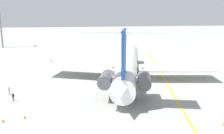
{
  "coord_description": "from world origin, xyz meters",
  "views": [
    {
      "loc": [
        -51.34,
        16.08,
        16.79
      ],
      "look_at": [
        4.68,
        8.35,
        3.2
      ],
      "focal_mm": 38.54,
      "sensor_mm": 36.0,
      "label": 1
    }
  ],
  "objects_px": {
    "main_jetliner": "(128,66)",
    "ground_crew_near_tail": "(13,96)",
    "ground_crew_portside": "(9,90)",
    "safety_cone_nose": "(25,117)",
    "safety_cone_tail": "(3,121)",
    "safety_cone_wingtip": "(224,124)",
    "light_mast": "(0,16)",
    "ground_crew_near_nose": "(51,60)"
  },
  "relations": [
    {
      "from": "main_jetliner",
      "to": "safety_cone_tail",
      "type": "distance_m",
      "value": 30.29
    },
    {
      "from": "ground_crew_near_nose",
      "to": "light_mast",
      "type": "relative_size",
      "value": 0.07
    },
    {
      "from": "main_jetliner",
      "to": "safety_cone_tail",
      "type": "bearing_deg",
      "value": 143.53
    },
    {
      "from": "ground_crew_portside",
      "to": "light_mast",
      "type": "height_order",
      "value": "light_mast"
    },
    {
      "from": "ground_crew_near_tail",
      "to": "ground_crew_portside",
      "type": "height_order",
      "value": "ground_crew_near_tail"
    },
    {
      "from": "safety_cone_wingtip",
      "to": "main_jetliner",
      "type": "bearing_deg",
      "value": 21.19
    },
    {
      "from": "main_jetliner",
      "to": "safety_cone_nose",
      "type": "distance_m",
      "value": 27.44
    },
    {
      "from": "ground_crew_near_tail",
      "to": "safety_cone_tail",
      "type": "relative_size",
      "value": 3.11
    },
    {
      "from": "ground_crew_portside",
      "to": "ground_crew_near_nose",
      "type": "bearing_deg",
      "value": -121.93
    },
    {
      "from": "safety_cone_tail",
      "to": "main_jetliner",
      "type": "bearing_deg",
      "value": -50.68
    },
    {
      "from": "main_jetliner",
      "to": "safety_cone_wingtip",
      "type": "distance_m",
      "value": 26.68
    },
    {
      "from": "safety_cone_nose",
      "to": "safety_cone_wingtip",
      "type": "bearing_deg",
      "value": -102.27
    },
    {
      "from": "ground_crew_near_nose",
      "to": "safety_cone_wingtip",
      "type": "relative_size",
      "value": 3.29
    },
    {
      "from": "main_jetliner",
      "to": "ground_crew_near_tail",
      "type": "bearing_deg",
      "value": 127.62
    },
    {
      "from": "safety_cone_wingtip",
      "to": "ground_crew_portside",
      "type": "bearing_deg",
      "value": 62.65
    },
    {
      "from": "ground_crew_near_nose",
      "to": "safety_cone_nose",
      "type": "relative_size",
      "value": 3.29
    },
    {
      "from": "ground_crew_portside",
      "to": "main_jetliner",
      "type": "bearing_deg",
      "value": 172.73
    },
    {
      "from": "safety_cone_tail",
      "to": "light_mast",
      "type": "xyz_separation_m",
      "value": [
        77.36,
        22.21,
        13.71
      ]
    },
    {
      "from": "safety_cone_tail",
      "to": "ground_crew_near_tail",
      "type": "bearing_deg",
      "value": 4.1
    },
    {
      "from": "ground_crew_near_nose",
      "to": "ground_crew_portside",
      "type": "distance_m",
      "value": 28.68
    },
    {
      "from": "safety_cone_nose",
      "to": "safety_cone_tail",
      "type": "xyz_separation_m",
      "value": [
        -0.89,
        3.02,
        0.0
      ]
    },
    {
      "from": "ground_crew_near_tail",
      "to": "safety_cone_tail",
      "type": "xyz_separation_m",
      "value": [
        -8.72,
        -0.63,
        -0.81
      ]
    },
    {
      "from": "ground_crew_near_nose",
      "to": "ground_crew_near_tail",
      "type": "distance_m",
      "value": 32.29
    },
    {
      "from": "safety_cone_nose",
      "to": "safety_cone_tail",
      "type": "bearing_deg",
      "value": 106.35
    },
    {
      "from": "safety_cone_wingtip",
      "to": "light_mast",
      "type": "height_order",
      "value": "light_mast"
    },
    {
      "from": "ground_crew_portside",
      "to": "safety_cone_wingtip",
      "type": "xyz_separation_m",
      "value": [
        -18.23,
        -35.24,
        -0.77
      ]
    },
    {
      "from": "ground_crew_portside",
      "to": "light_mast",
      "type": "relative_size",
      "value": 0.06
    },
    {
      "from": "safety_cone_nose",
      "to": "light_mast",
      "type": "xyz_separation_m",
      "value": [
        76.47,
        25.23,
        13.71
      ]
    },
    {
      "from": "safety_cone_wingtip",
      "to": "safety_cone_tail",
      "type": "height_order",
      "value": "same"
    },
    {
      "from": "safety_cone_nose",
      "to": "safety_cone_tail",
      "type": "distance_m",
      "value": 3.14
    },
    {
      "from": "light_mast",
      "to": "main_jetliner",
      "type": "bearing_deg",
      "value": -142.03
    },
    {
      "from": "safety_cone_nose",
      "to": "main_jetliner",
      "type": "bearing_deg",
      "value": -48.1
    },
    {
      "from": "main_jetliner",
      "to": "ground_crew_portside",
      "type": "distance_m",
      "value": 26.61
    },
    {
      "from": "safety_cone_wingtip",
      "to": "safety_cone_nose",
      "type": "bearing_deg",
      "value": 77.73
    },
    {
      "from": "ground_crew_near_tail",
      "to": "light_mast",
      "type": "relative_size",
      "value": 0.07
    },
    {
      "from": "ground_crew_portside",
      "to": "safety_cone_nose",
      "type": "height_order",
      "value": "ground_crew_portside"
    },
    {
      "from": "ground_crew_portside",
      "to": "light_mast",
      "type": "distance_m",
      "value": 68.92
    },
    {
      "from": "ground_crew_portside",
      "to": "safety_cone_tail",
      "type": "distance_m",
      "value": 12.87
    },
    {
      "from": "ground_crew_portside",
      "to": "safety_cone_wingtip",
      "type": "distance_m",
      "value": 39.68
    },
    {
      "from": "safety_cone_nose",
      "to": "safety_cone_tail",
      "type": "relative_size",
      "value": 1.0
    },
    {
      "from": "main_jetliner",
      "to": "safety_cone_wingtip",
      "type": "xyz_separation_m",
      "value": [
        -24.67,
        -9.56,
        -3.45
      ]
    },
    {
      "from": "ground_crew_near_nose",
      "to": "main_jetliner",
      "type": "bearing_deg",
      "value": -100.19
    }
  ]
}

